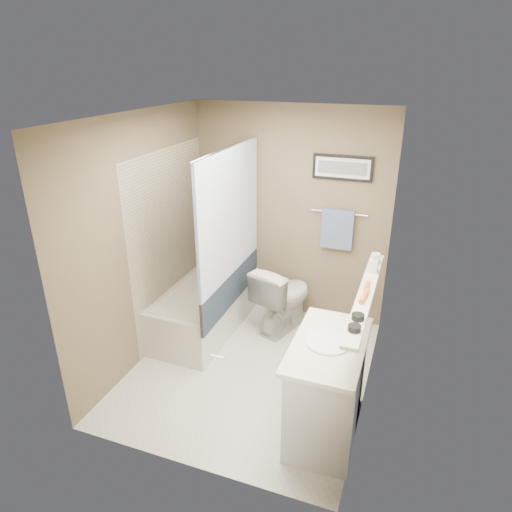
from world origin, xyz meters
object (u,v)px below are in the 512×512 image
(candle_bowl_far, at_px, (358,317))
(soap_bottle, at_px, (373,263))
(toilet, at_px, (283,297))
(vanity, at_px, (327,390))
(candle_bowl_near, at_px, (354,328))
(hair_brush_back, at_px, (367,289))
(hair_brush_front, at_px, (364,296))
(glass_jar, at_px, (375,259))
(bathtub, at_px, (205,307))

(candle_bowl_far, xyz_separation_m, soap_bottle, (0.00, 0.83, 0.06))
(toilet, distance_m, vanity, 1.59)
(vanity, bearing_deg, candle_bowl_near, -48.75)
(hair_brush_back, bearing_deg, hair_brush_front, -90.00)
(hair_brush_front, height_order, hair_brush_back, same)
(toilet, xyz_separation_m, glass_jar, (0.97, -0.41, 0.78))
(bathtub, distance_m, hair_brush_back, 2.11)
(vanity, height_order, hair_brush_back, hair_brush_back)
(candle_bowl_near, distance_m, hair_brush_back, 0.60)
(candle_bowl_near, bearing_deg, candle_bowl_far, 90.00)
(vanity, distance_m, glass_jar, 1.25)
(bathtub, xyz_separation_m, soap_bottle, (1.79, -0.30, 0.95))
(bathtub, xyz_separation_m, vanity, (1.60, -1.09, 0.15))
(candle_bowl_far, bearing_deg, bathtub, 147.62)
(hair_brush_front, bearing_deg, candle_bowl_far, -90.00)
(candle_bowl_near, bearing_deg, glass_jar, 90.00)
(hair_brush_front, xyz_separation_m, glass_jar, (0.00, 0.69, 0.03))
(toilet, xyz_separation_m, hair_brush_back, (0.97, -0.98, 0.75))
(bathtub, relative_size, hair_brush_back, 6.82)
(vanity, distance_m, soap_bottle, 1.14)
(candle_bowl_far, bearing_deg, candle_bowl_near, -90.00)
(hair_brush_front, xyz_separation_m, soap_bottle, (0.00, 0.50, 0.06))
(soap_bottle, bearing_deg, bathtub, 170.44)
(hair_brush_front, xyz_separation_m, hair_brush_back, (0.00, 0.12, 0.00))
(candle_bowl_near, relative_size, hair_brush_back, 0.41)
(toilet, distance_m, candle_bowl_far, 1.88)
(vanity, bearing_deg, glass_jar, 77.37)
(glass_jar, height_order, soap_bottle, soap_bottle)
(candle_bowl_far, relative_size, glass_jar, 0.90)
(bathtub, relative_size, soap_bottle, 8.85)
(bathtub, bearing_deg, candle_bowl_near, -34.54)
(toilet, height_order, glass_jar, glass_jar)
(candle_bowl_far, distance_m, soap_bottle, 0.83)
(candle_bowl_far, bearing_deg, hair_brush_front, 90.00)
(bathtub, relative_size, vanity, 1.67)
(candle_bowl_far, distance_m, hair_brush_back, 0.45)
(candle_bowl_near, bearing_deg, hair_brush_front, 90.00)
(bathtub, distance_m, toilet, 0.88)
(toilet, relative_size, soap_bottle, 4.56)
(hair_brush_back, bearing_deg, candle_bowl_far, -90.00)
(vanity, xyz_separation_m, hair_brush_front, (0.19, 0.28, 0.74))
(toilet, relative_size, glass_jar, 7.72)
(candle_bowl_near, relative_size, soap_bottle, 0.53)
(toilet, distance_m, glass_jar, 1.31)
(bathtub, bearing_deg, soap_bottle, -8.31)
(hair_brush_back, distance_m, glass_jar, 0.56)
(vanity, bearing_deg, toilet, 117.62)
(bathtub, bearing_deg, glass_jar, -2.56)
(soap_bottle, bearing_deg, glass_jar, 90.00)
(bathtub, relative_size, hair_brush_front, 6.82)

